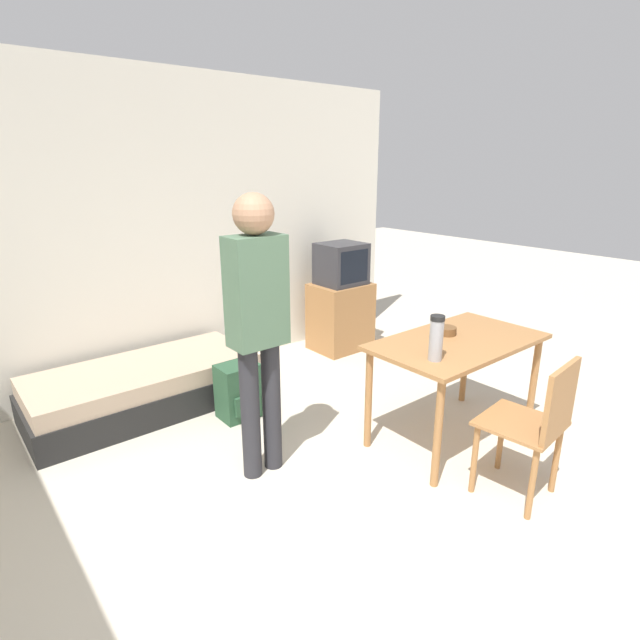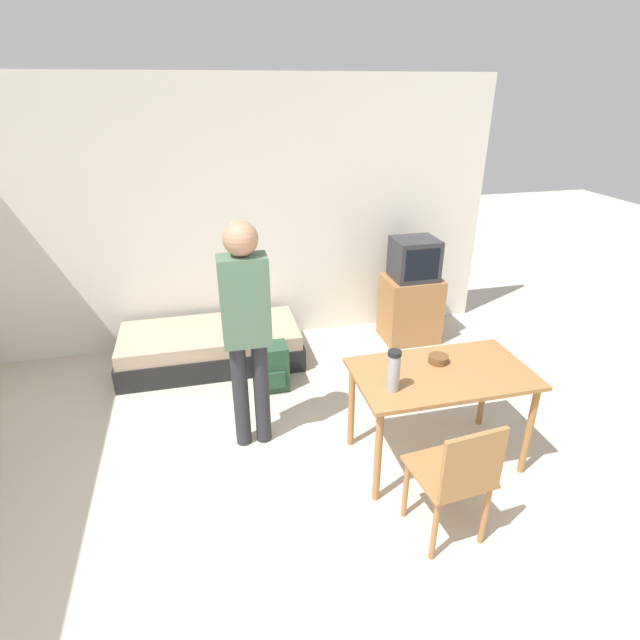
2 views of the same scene
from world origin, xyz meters
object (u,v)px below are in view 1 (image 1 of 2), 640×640
object	(u,v)px
backpack	(239,391)
mate_bowl	(446,331)
tv	(341,302)
dining_table	(457,353)
daybed	(145,387)
wooden_chair	(536,422)
person_standing	(258,318)
thermos_flask	(436,336)

from	to	relation	value
backpack	mate_bowl	bearing A→B (deg)	-46.38
tv	mate_bowl	xyz separation A→B (m)	(-0.57, -1.77, 0.27)
mate_bowl	backpack	world-z (taller)	mate_bowl
dining_table	daybed	bearing A→B (deg)	130.13
tv	backpack	distance (m)	1.79
wooden_chair	backpack	size ratio (longest dim) A/B	2.02
person_standing	backpack	distance (m)	1.14
tv	wooden_chair	size ratio (longest dim) A/B	1.28
thermos_flask	backpack	xyz separation A→B (m)	(-0.62, 1.38, -0.70)
daybed	tv	distance (m)	2.19
daybed	wooden_chair	distance (m)	2.93
tv	dining_table	distance (m)	2.00
wooden_chair	tv	bearing A→B (deg)	72.48
daybed	tv	xyz separation A→B (m)	(2.16, 0.04, 0.34)
tv	dining_table	size ratio (longest dim) A/B	0.92
daybed	tv	bearing A→B (deg)	1.06
tv	mate_bowl	bearing A→B (deg)	-107.79
tv	mate_bowl	world-z (taller)	tv
thermos_flask	mate_bowl	bearing A→B (deg)	29.52
backpack	tv	bearing A→B (deg)	21.46
wooden_chair	person_standing	world-z (taller)	person_standing
tv	wooden_chair	distance (m)	2.75
daybed	thermos_flask	distance (m)	2.41
dining_table	mate_bowl	bearing A→B (deg)	77.58
wooden_chair	daybed	bearing A→B (deg)	117.29
thermos_flask	daybed	bearing A→B (deg)	119.81
dining_table	wooden_chair	size ratio (longest dim) A/B	1.40
thermos_flask	person_standing	bearing A→B (deg)	143.17
dining_table	backpack	xyz separation A→B (m)	(-1.05, 1.25, -0.44)
tv	backpack	size ratio (longest dim) A/B	2.59
dining_table	backpack	distance (m)	1.69
tv	wooden_chair	bearing A→B (deg)	-107.52
tv	backpack	world-z (taller)	tv
wooden_chair	thermos_flask	size ratio (longest dim) A/B	3.08
person_standing	backpack	bearing A→B (deg)	70.78
tv	person_standing	bearing A→B (deg)	-144.06
daybed	wooden_chair	size ratio (longest dim) A/B	2.00
tv	daybed	bearing A→B (deg)	-178.94
backpack	wooden_chair	bearing A→B (deg)	-67.67
person_standing	wooden_chair	bearing A→B (deg)	-49.52
person_standing	backpack	world-z (taller)	person_standing
wooden_chair	mate_bowl	world-z (taller)	wooden_chair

